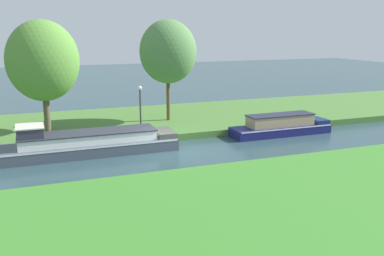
{
  "coord_description": "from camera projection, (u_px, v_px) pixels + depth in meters",
  "views": [
    {
      "loc": [
        -6.55,
        -20.87,
        6.38
      ],
      "look_at": [
        1.88,
        1.2,
        0.9
      ],
      "focal_mm": 39.78,
      "sensor_mm": 36.0,
      "label": 1
    }
  ],
  "objects": [
    {
      "name": "ground_plane",
      "position": [
        167.0,
        152.0,
        22.71
      ],
      "size": [
        120.0,
        120.0,
        0.0
      ],
      "primitive_type": "plane",
      "color": "#2A444A"
    },
    {
      "name": "riverbank_far",
      "position": [
        136.0,
        122.0,
        29.03
      ],
      "size": [
        72.0,
        10.0,
        0.4
      ],
      "primitive_type": "cube",
      "color": "#477432",
      "rests_on": "ground_plane"
    },
    {
      "name": "riverbank_near",
      "position": [
        247.0,
        215.0,
        14.47
      ],
      "size": [
        72.0,
        10.0,
        0.4
      ],
      "primitive_type": "cube",
      "color": "#3B7D2B",
      "rests_on": "ground_plane"
    },
    {
      "name": "slate_barge",
      "position": [
        87.0,
        143.0,
        22.27
      ],
      "size": [
        9.42,
        2.3,
        1.73
      ],
      "color": "#444E5B",
      "rests_on": "ground_plane"
    },
    {
      "name": "navy_narrowboat",
      "position": [
        281.0,
        126.0,
        26.4
      ],
      "size": [
        6.43,
        1.66,
        1.29
      ],
      "color": "navy",
      "rests_on": "ground_plane"
    },
    {
      "name": "willow_tree_left",
      "position": [
        43.0,
        61.0,
        24.77
      ],
      "size": [
        4.18,
        3.68,
        6.58
      ],
      "color": "brown",
      "rests_on": "riverbank_far"
    },
    {
      "name": "willow_tree_centre",
      "position": [
        168.0,
        52.0,
        27.76
      ],
      "size": [
        3.75,
        3.49,
        6.65
      ],
      "color": "brown",
      "rests_on": "riverbank_far"
    },
    {
      "name": "lamp_post",
      "position": [
        140.0,
        103.0,
        25.2
      ],
      "size": [
        0.24,
        0.24,
        2.75
      ],
      "color": "#333338",
      "rests_on": "riverbank_far"
    }
  ]
}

